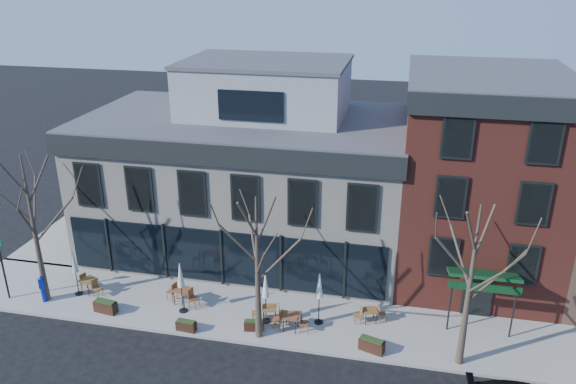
# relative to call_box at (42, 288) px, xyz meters

# --- Properties ---
(ground) EXTENTS (120.00, 120.00, 0.00)m
(ground) POSITION_rel_call_box_xyz_m (8.49, 3.42, -0.95)
(ground) COLOR black
(ground) RESTS_ON ground
(sidewalk_front) EXTENTS (33.50, 4.70, 0.15)m
(sidewalk_front) POSITION_rel_call_box_xyz_m (11.74, 1.27, -0.87)
(sidewalk_front) COLOR gray
(sidewalk_front) RESTS_ON ground
(sidewalk_side) EXTENTS (4.50, 12.00, 0.15)m
(sidewalk_side) POSITION_rel_call_box_xyz_m (-2.76, 9.42, -0.87)
(sidewalk_side) COLOR gray
(sidewalk_side) RESTS_ON ground
(corner_building) EXTENTS (18.39, 10.39, 11.10)m
(corner_building) POSITION_rel_call_box_xyz_m (8.57, 8.49, 3.78)
(corner_building) COLOR beige
(corner_building) RESTS_ON ground
(red_brick_building) EXTENTS (8.20, 11.78, 11.18)m
(red_brick_building) POSITION_rel_call_box_xyz_m (21.49, 8.40, 4.69)
(red_brick_building) COLOR maroon
(red_brick_building) RESTS_ON ground
(tree_corner) EXTENTS (3.93, 3.98, 7.92)m
(tree_corner) POSITION_rel_call_box_xyz_m (0.01, 0.22, 3.30)
(tree_corner) COLOR #382B21
(tree_corner) RESTS_ON sidewalk_front
(tree_mid) EXTENTS (3.50, 3.55, 7.04)m
(tree_mid) POSITION_rel_call_box_xyz_m (11.51, -0.48, 2.85)
(tree_mid) COLOR #382B21
(tree_mid) RESTS_ON sidewalk_front
(tree_right) EXTENTS (3.72, 3.77, 7.48)m
(tree_right) POSITION_rel_call_box_xyz_m (20.51, -0.48, 3.07)
(tree_right) COLOR #382B21
(tree_right) RESTS_ON sidewalk_front
(sign_pole) EXTENTS (0.50, 0.10, 3.40)m
(sign_pole) POSITION_rel_call_box_xyz_m (-2.01, -0.08, 1.13)
(sign_pole) COLOR black
(sign_pole) RESTS_ON sidewalk_front
(call_box) EXTENTS (0.30, 0.30, 1.50)m
(call_box) POSITION_rel_call_box_xyz_m (0.00, 0.00, 0.00)
(call_box) COLOR #0C1FA1
(call_box) RESTS_ON sidewalk_front
(cafe_set_0) EXTENTS (1.82, 1.11, 0.95)m
(cafe_set_0) POSITION_rel_call_box_xyz_m (1.83, 1.27, -0.31)
(cafe_set_0) COLOR brown
(cafe_set_0) RESTS_ON sidewalk_front
(cafe_set_2) EXTENTS (1.97, 1.01, 1.01)m
(cafe_set_2) POSITION_rel_call_box_xyz_m (7.04, 1.30, -0.28)
(cafe_set_2) COLOR brown
(cafe_set_2) RESTS_ON sidewalk_front
(cafe_set_3) EXTENTS (1.80, 0.83, 0.92)m
(cafe_set_3) POSITION_rel_call_box_xyz_m (11.70, 0.78, -0.32)
(cafe_set_3) COLOR brown
(cafe_set_3) RESTS_ON sidewalk_front
(cafe_set_4) EXTENTS (1.80, 0.74, 0.94)m
(cafe_set_4) POSITION_rel_call_box_xyz_m (12.84, 0.31, -0.31)
(cafe_set_4) COLOR brown
(cafe_set_4) RESTS_ON sidewalk_front
(cafe_set_5) EXTENTS (1.64, 0.88, 0.84)m
(cafe_set_5) POSITION_rel_call_box_xyz_m (16.45, 1.70, -0.36)
(cafe_set_5) COLOR brown
(cafe_set_5) RESTS_ON sidewalk_front
(umbrella_0) EXTENTS (0.41, 0.41, 2.54)m
(umbrella_0) POSITION_rel_call_box_xyz_m (1.33, 1.00, 1.00)
(umbrella_0) COLOR black
(umbrella_0) RESTS_ON sidewalk_front
(umbrella_1) EXTENTS (0.43, 0.43, 2.71)m
(umbrella_1) POSITION_rel_call_box_xyz_m (7.29, 0.66, 1.12)
(umbrella_1) COLOR black
(umbrella_1) RESTS_ON sidewalk_front
(umbrella_3) EXTENTS (0.42, 0.42, 2.65)m
(umbrella_3) POSITION_rel_call_box_xyz_m (11.55, 0.69, 1.08)
(umbrella_3) COLOR black
(umbrella_3) RESTS_ON sidewalk_front
(umbrella_4) EXTENTS (0.44, 0.44, 2.73)m
(umbrella_4) POSITION_rel_call_box_xyz_m (14.05, 1.12, 1.13)
(umbrella_4) COLOR black
(umbrella_4) RESTS_ON sidewalk_front
(planter_0) EXTENTS (1.20, 0.61, 0.64)m
(planter_0) POSITION_rel_call_box_xyz_m (3.55, -0.19, -0.48)
(planter_0) COLOR black
(planter_0) RESTS_ON sidewalk_front
(planter_1) EXTENTS (0.98, 0.45, 0.53)m
(planter_1) POSITION_rel_call_box_xyz_m (8.03, -0.78, -0.53)
(planter_1) COLOR #311B10
(planter_1) RESTS_ON sidewalk_front
(planter_2) EXTENTS (0.96, 0.51, 0.51)m
(planter_2) POSITION_rel_call_box_xyz_m (11.15, -0.08, -0.54)
(planter_2) COLOR black
(planter_2) RESTS_ON sidewalk_front
(planter_3) EXTENTS (1.21, 0.77, 0.63)m
(planter_3) POSITION_rel_call_box_xyz_m (16.71, -0.48, -0.48)
(planter_3) COLOR #331911
(planter_3) RESTS_ON sidewalk_front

